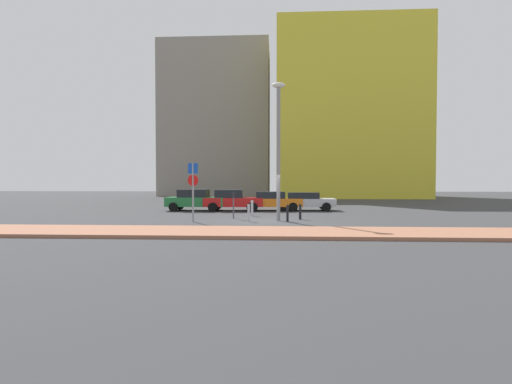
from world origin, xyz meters
TOP-DOWN VIEW (x-y plane):
  - ground_plane at (0.00, 0.00)m, footprint 120.00×120.00m
  - sidewalk_brick at (0.00, -5.17)m, footprint 40.00×3.15m
  - parked_car_green at (-5.23, 6.89)m, footprint 4.23×2.03m
  - parked_car_red at (-2.52, 6.96)m, footprint 4.35×2.30m
  - parked_car_orange at (0.31, 7.24)m, footprint 4.52×2.28m
  - parked_car_silver at (2.69, 7.42)m, footprint 4.54×2.02m
  - parking_sign_post at (-3.69, -0.78)m, footprint 0.59×0.17m
  - parking_meter at (-1.78, 1.17)m, footprint 0.18×0.14m
  - street_lamp at (0.81, 0.07)m, footprint 0.70×0.36m
  - traffic_bollard_near at (2.03, 0.82)m, footprint 0.15×0.15m
  - traffic_bollard_mid at (-0.78, -0.37)m, footprint 0.14×0.14m
  - traffic_bollard_far at (-0.80, 2.79)m, footprint 0.16×0.16m
  - traffic_bollard_edge at (1.29, -0.30)m, footprint 0.13×0.13m
  - building_colorful_midrise at (10.15, 33.22)m, footprint 18.91×15.47m
  - building_under_construction at (-8.41, 37.64)m, footprint 15.99×10.44m

SIDE VIEW (x-z plane):
  - ground_plane at x=0.00m, z-range 0.00..0.00m
  - sidewalk_brick at x=0.00m, z-range 0.00..0.14m
  - traffic_bollard_near at x=2.03m, z-range 0.00..0.86m
  - traffic_bollard_edge at x=1.29m, z-range 0.00..0.89m
  - traffic_bollard_mid at x=-0.78m, z-range 0.00..0.92m
  - traffic_bollard_far at x=-0.80m, z-range 0.00..0.96m
  - parked_car_silver at x=2.69m, z-range 0.05..1.38m
  - parked_car_orange at x=0.31m, z-range 0.04..1.42m
  - parked_car_red at x=-2.52m, z-range 0.02..1.55m
  - parked_car_green at x=-5.23m, z-range 0.03..1.57m
  - parking_meter at x=-1.78m, z-range 0.22..1.73m
  - parking_sign_post at x=-3.69m, z-range 0.41..3.54m
  - street_lamp at x=0.81m, z-range 0.63..8.11m
  - building_colorful_midrise at x=10.15m, z-range 0.00..22.42m
  - building_under_construction at x=-8.41m, z-range 0.00..22.45m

